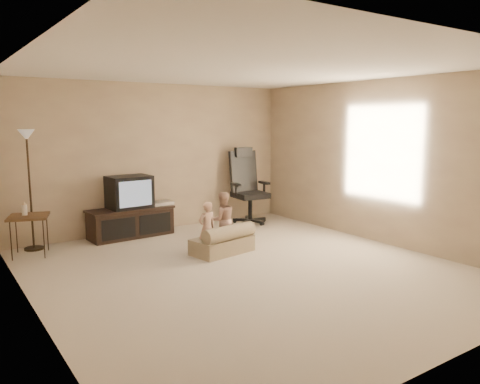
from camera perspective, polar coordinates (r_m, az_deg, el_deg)
The scene contains 9 objects.
floor at distance 6.02m, azimuth 0.93°, elevation -9.47°, with size 5.50×5.50×0.00m, color beige.
room_shell at distance 5.73m, azimuth 0.97°, elevation 5.11°, with size 5.50×5.50×5.50m.
tv_stand at distance 7.81m, azimuth -13.17°, elevation -2.33°, with size 1.42×0.59×1.00m.
office_chair at distance 8.64m, azimuth 0.97°, elevation -0.48°, with size 0.70×0.74×1.39m.
side_table at distance 7.15m, azimuth -24.42°, elevation -2.77°, with size 0.65×0.65×0.77m.
floor_lamp at distance 7.36m, azimuth -24.41°, elevation 3.27°, with size 0.27×0.27×1.76m.
child_sofa at distance 6.69m, azimuth -1.96°, elevation -6.06°, with size 0.94×0.63×0.43m.
toddler_left at distance 6.65m, azimuth -4.05°, elevation -4.38°, with size 0.27×0.20×0.75m, color tan.
toddler_right at distance 6.95m, azimuth -2.16°, elevation -3.42°, with size 0.41×0.22×0.84m, color tan.
Camera 1 is at (-3.29, -4.68, 1.88)m, focal length 35.00 mm.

